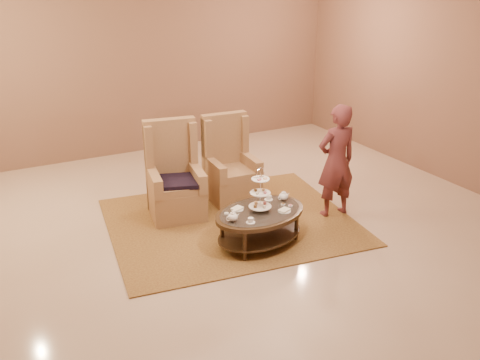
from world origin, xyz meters
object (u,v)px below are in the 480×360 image
armchair_right (230,171)px  person (336,161)px  tea_table (260,217)px  armchair_left (175,184)px

armchair_right → person: (1.04, -1.23, 0.38)m
person → tea_table: bearing=14.1°
tea_table → armchair_left: 1.48m
person → armchair_left: bearing=-25.5°
person → armchair_right: bearing=-46.6°
armchair_right → person: 1.66m
armchair_left → person: (1.98, -1.09, 0.35)m
armchair_right → tea_table: bearing=-99.1°
armchair_right → armchair_left: bearing=-168.1°
armchair_left → armchair_right: size_ratio=1.05×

